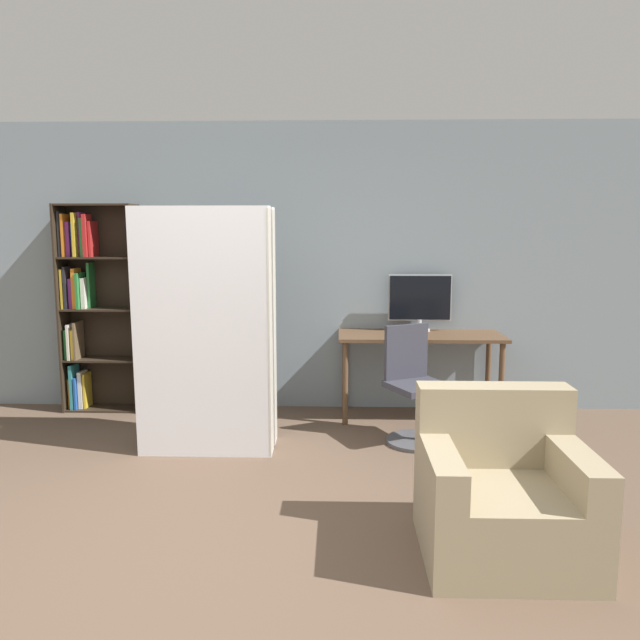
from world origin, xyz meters
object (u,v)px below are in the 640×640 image
Objects in this scene: bookshelf at (93,304)px; armchair at (502,494)px; monitor at (420,300)px; mattress_near at (204,333)px; office_chair at (415,395)px; mattress_far at (212,327)px.

bookshelf is 4.18m from armchair.
mattress_near reaches higher than monitor.
office_chair is 1.76m from mattress_near.
monitor is at bearing 34.12° from mattress_near.
office_chair is 1.11× the size of armchair.
mattress_near is 2.43m from armchair.
monitor reaches higher than office_chair.
bookshelf is (-3.08, 0.00, -0.05)m from monitor.
mattress_far is at bearing -152.65° from monitor.
mattress_near is at bearing -168.15° from office_chair.
office_chair is at bearing 2.10° from mattress_far.
armchair is at bearing -36.60° from mattress_near.
mattress_far is at bearing 90.00° from mattress_near.
office_chair is 0.50× the size of mattress_near.
monitor is at bearing 81.29° from office_chair.
bookshelf reaches higher than armchair.
bookshelf is 2.29× the size of armchair.
bookshelf is at bearing 137.72° from mattress_near.
armchair is (1.88, -1.68, -0.62)m from mattress_far.
bookshelf reaches higher than mattress_near.
mattress_near is (-1.76, -1.20, -0.12)m from monitor.
mattress_near reaches higher than office_chair.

